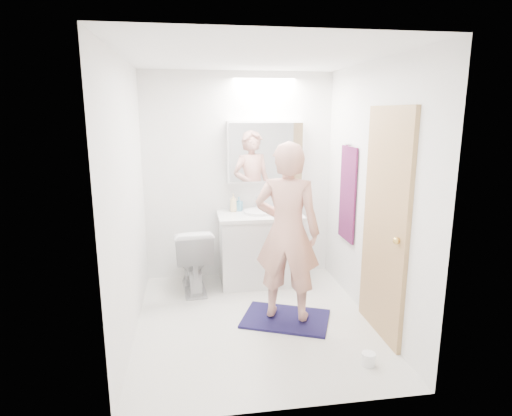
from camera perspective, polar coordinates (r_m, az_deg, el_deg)
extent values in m
plane|color=silver|center=(4.20, -0.16, -14.91)|extent=(2.50, 2.50, 0.00)
plane|color=white|center=(3.75, -0.19, 19.66)|extent=(2.50, 2.50, 0.00)
plane|color=white|center=(5.01, -2.31, 4.14)|extent=(2.50, 0.00, 2.50)
plane|color=white|center=(2.60, 3.95, -4.00)|extent=(2.50, 0.00, 2.50)
plane|color=white|center=(3.79, -16.84, 0.81)|extent=(0.00, 2.50, 2.50)
plane|color=white|center=(4.10, 15.21, 1.78)|extent=(0.00, 2.50, 2.50)
cube|color=silver|center=(4.96, 0.49, -5.60)|extent=(0.90, 0.55, 0.78)
cube|color=silver|center=(4.84, 0.50, -0.99)|extent=(0.95, 0.58, 0.04)
cylinder|color=silver|center=(4.86, 0.44, -0.50)|extent=(0.36, 0.36, 0.03)
cylinder|color=white|center=(5.03, 0.10, 0.71)|extent=(0.02, 0.02, 0.16)
cube|color=white|center=(4.95, 1.24, 7.53)|extent=(0.88, 0.14, 0.70)
cube|color=silver|center=(4.87, 1.40, 7.45)|extent=(0.84, 0.01, 0.66)
imported|color=silver|center=(4.80, -8.47, -6.69)|extent=(0.47, 0.75, 0.73)
cube|color=#141238|center=(4.23, 4.00, -14.56)|extent=(0.95, 0.82, 0.02)
imported|color=tan|center=(3.91, 4.19, -3.23)|extent=(0.71, 0.60, 1.65)
cube|color=#A18150|center=(3.83, 16.86, -2.17)|extent=(0.04, 0.80, 2.00)
sphere|color=gold|center=(3.56, 18.29, -4.18)|extent=(0.06, 0.06, 0.06)
cube|color=#101333|center=(4.61, 12.16, 1.84)|extent=(0.02, 0.42, 1.00)
cylinder|color=silver|center=(4.54, 12.31, 8.30)|extent=(0.07, 0.02, 0.02)
imported|color=beige|center=(4.92, -3.05, 0.71)|extent=(0.09, 0.09, 0.21)
imported|color=#5394B3|center=(4.96, -2.29, 0.55)|extent=(0.10, 0.10, 0.16)
imported|color=#4458CE|center=(5.03, 3.32, 0.26)|extent=(0.12, 0.12, 0.09)
cylinder|color=white|center=(3.66, 14.80, -18.94)|extent=(0.11, 0.11, 0.10)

